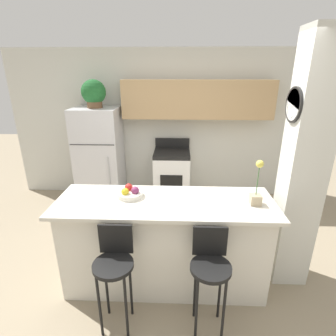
{
  "coord_description": "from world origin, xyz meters",
  "views": [
    {
      "loc": [
        0.12,
        -2.29,
        2.18
      ],
      "look_at": [
        0.0,
        0.8,
        1.04
      ],
      "focal_mm": 28.0,
      "sensor_mm": 36.0,
      "label": 1
    }
  ],
  "objects_px": {
    "fruit_bowl": "(130,193)",
    "refrigerator": "(100,156)",
    "bar_stool_left": "(114,265)",
    "potted_plant_on_fridge": "(94,93)",
    "orchid_vase": "(256,191)",
    "stove_range": "(172,176)",
    "bar_stool_right": "(210,267)"
  },
  "relations": [
    {
      "from": "potted_plant_on_fridge",
      "to": "bar_stool_left",
      "type": "bearing_deg",
      "value": -71.59
    },
    {
      "from": "stove_range",
      "to": "fruit_bowl",
      "type": "relative_size",
      "value": 4.13
    },
    {
      "from": "bar_stool_left",
      "to": "bar_stool_right",
      "type": "height_order",
      "value": "same"
    },
    {
      "from": "refrigerator",
      "to": "orchid_vase",
      "type": "height_order",
      "value": "refrigerator"
    },
    {
      "from": "refrigerator",
      "to": "bar_stool_left",
      "type": "xyz_separation_m",
      "value": [
        0.81,
        -2.43,
        -0.18
      ]
    },
    {
      "from": "potted_plant_on_fridge",
      "to": "refrigerator",
      "type": "bearing_deg",
      "value": -61.1
    },
    {
      "from": "refrigerator",
      "to": "fruit_bowl",
      "type": "xyz_separation_m",
      "value": [
        0.86,
        -1.84,
        0.21
      ]
    },
    {
      "from": "refrigerator",
      "to": "bar_stool_right",
      "type": "bearing_deg",
      "value": -56.3
    },
    {
      "from": "stove_range",
      "to": "refrigerator",
      "type": "bearing_deg",
      "value": -178.5
    },
    {
      "from": "stove_range",
      "to": "bar_stool_right",
      "type": "bearing_deg",
      "value": -81.1
    },
    {
      "from": "bar_stool_left",
      "to": "potted_plant_on_fridge",
      "type": "distance_m",
      "value": 2.84
    },
    {
      "from": "bar_stool_left",
      "to": "fruit_bowl",
      "type": "relative_size",
      "value": 3.71
    },
    {
      "from": "fruit_bowl",
      "to": "refrigerator",
      "type": "bearing_deg",
      "value": 114.99
    },
    {
      "from": "potted_plant_on_fridge",
      "to": "bar_stool_right",
      "type": "bearing_deg",
      "value": -56.3
    },
    {
      "from": "bar_stool_left",
      "to": "bar_stool_right",
      "type": "xyz_separation_m",
      "value": [
        0.81,
        0.0,
        0.0
      ]
    },
    {
      "from": "bar_stool_right",
      "to": "orchid_vase",
      "type": "height_order",
      "value": "orchid_vase"
    },
    {
      "from": "bar_stool_left",
      "to": "fruit_bowl",
      "type": "height_order",
      "value": "fruit_bowl"
    },
    {
      "from": "bar_stool_right",
      "to": "orchid_vase",
      "type": "bearing_deg",
      "value": 46.06
    },
    {
      "from": "refrigerator",
      "to": "fruit_bowl",
      "type": "bearing_deg",
      "value": -65.01
    },
    {
      "from": "stove_range",
      "to": "orchid_vase",
      "type": "xyz_separation_m",
      "value": [
        0.84,
        -1.99,
        0.67
      ]
    },
    {
      "from": "bar_stool_right",
      "to": "potted_plant_on_fridge",
      "type": "bearing_deg",
      "value": 123.7
    },
    {
      "from": "fruit_bowl",
      "to": "bar_stool_right",
      "type": "bearing_deg",
      "value": -37.66
    },
    {
      "from": "bar_stool_left",
      "to": "fruit_bowl",
      "type": "xyz_separation_m",
      "value": [
        0.05,
        0.59,
        0.39
      ]
    },
    {
      "from": "orchid_vase",
      "to": "stove_range",
      "type": "bearing_deg",
      "value": 112.98
    },
    {
      "from": "bar_stool_left",
      "to": "bar_stool_right",
      "type": "bearing_deg",
      "value": 0.0
    },
    {
      "from": "stove_range",
      "to": "bar_stool_left",
      "type": "xyz_separation_m",
      "value": [
        -0.43,
        -2.46,
        0.18
      ]
    },
    {
      "from": "potted_plant_on_fridge",
      "to": "orchid_vase",
      "type": "relative_size",
      "value": 0.98
    },
    {
      "from": "bar_stool_right",
      "to": "orchid_vase",
      "type": "xyz_separation_m",
      "value": [
        0.46,
        0.47,
        0.49
      ]
    },
    {
      "from": "orchid_vase",
      "to": "refrigerator",
      "type": "bearing_deg",
      "value": 136.74
    },
    {
      "from": "stove_range",
      "to": "fruit_bowl",
      "type": "bearing_deg",
      "value": -101.36
    },
    {
      "from": "refrigerator",
      "to": "stove_range",
      "type": "xyz_separation_m",
      "value": [
        1.23,
        0.03,
        -0.36
      ]
    },
    {
      "from": "potted_plant_on_fridge",
      "to": "fruit_bowl",
      "type": "distance_m",
      "value": 2.19
    }
  ]
}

